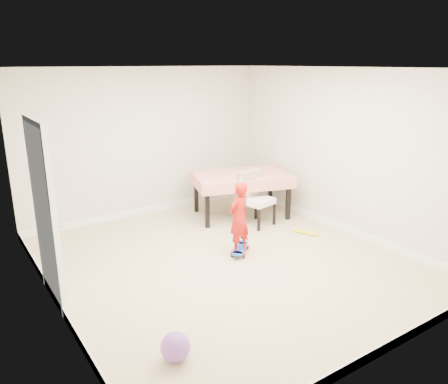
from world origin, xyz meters
TOP-DOWN VIEW (x-y plane):
  - ground at (0.00, 0.00)m, footprint 5.00×5.00m
  - ceiling at (0.00, 0.00)m, footprint 4.50×5.00m
  - wall_back at (0.00, 2.48)m, footprint 4.50×0.04m
  - wall_front at (0.00, -2.48)m, footprint 4.50×0.04m
  - wall_left at (-2.23, 0.00)m, footprint 0.04×5.00m
  - wall_right at (2.23, 0.00)m, footprint 0.04×5.00m
  - door at (-2.22, 0.30)m, footprint 0.11×0.94m
  - baseboard_back at (0.00, 2.49)m, footprint 4.50×0.02m
  - baseboard_front at (0.00, -2.49)m, footprint 4.50×0.02m
  - baseboard_left at (-2.24, 0.00)m, footprint 0.02×5.00m
  - baseboard_right at (2.24, 0.00)m, footprint 0.02×5.00m
  - dining_table at (1.31, 1.45)m, footprint 1.89×1.50m
  - dining_chair at (1.26, 0.91)m, footprint 0.62×0.68m
  - skateboard at (0.34, 0.13)m, footprint 0.55×0.54m
  - child at (0.30, 0.11)m, footprint 0.43×0.33m
  - balloon at (-1.56, -1.46)m, footprint 0.28×0.28m
  - foam_toy at (1.63, 0.13)m, footprint 0.23×0.39m

SIDE VIEW (x-z plane):
  - ground at x=0.00m, z-range 0.00..0.00m
  - foam_toy at x=1.63m, z-range 0.00..0.06m
  - skateboard at x=0.34m, z-range 0.00..0.09m
  - baseboard_back at x=0.00m, z-range 0.00..0.12m
  - baseboard_front at x=0.00m, z-range 0.00..0.12m
  - baseboard_left at x=-2.24m, z-range 0.00..0.12m
  - baseboard_right at x=2.24m, z-range 0.00..0.12m
  - balloon at x=-1.56m, z-range 0.00..0.28m
  - dining_table at x=1.31m, z-range 0.00..0.78m
  - dining_chair at x=1.26m, z-range 0.00..0.92m
  - child at x=0.30m, z-range 0.00..1.05m
  - door at x=-2.22m, z-range -0.03..2.08m
  - wall_back at x=0.00m, z-range 0.00..2.60m
  - wall_front at x=0.00m, z-range 0.00..2.60m
  - wall_left at x=-2.23m, z-range 0.00..2.60m
  - wall_right at x=2.23m, z-range 0.00..2.60m
  - ceiling at x=0.00m, z-range 2.56..2.60m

